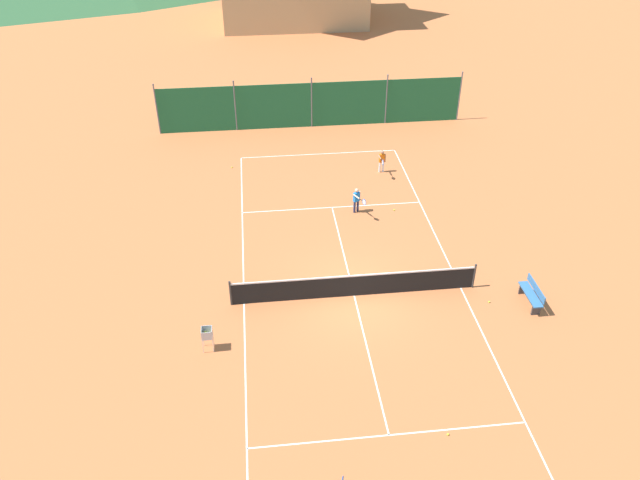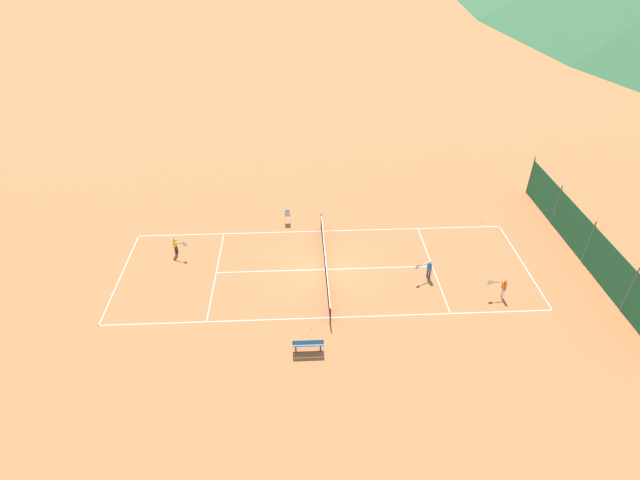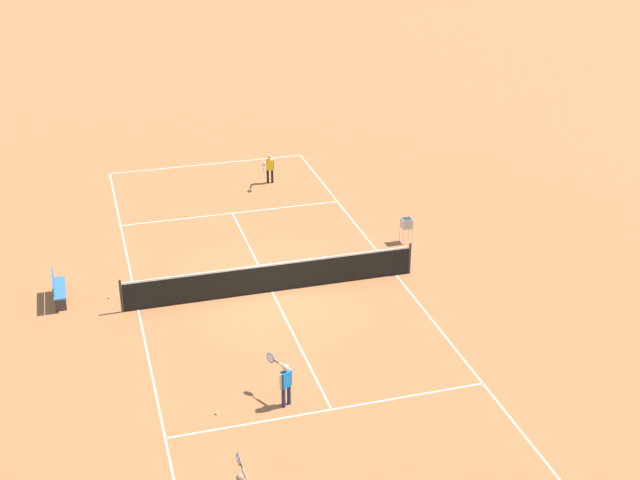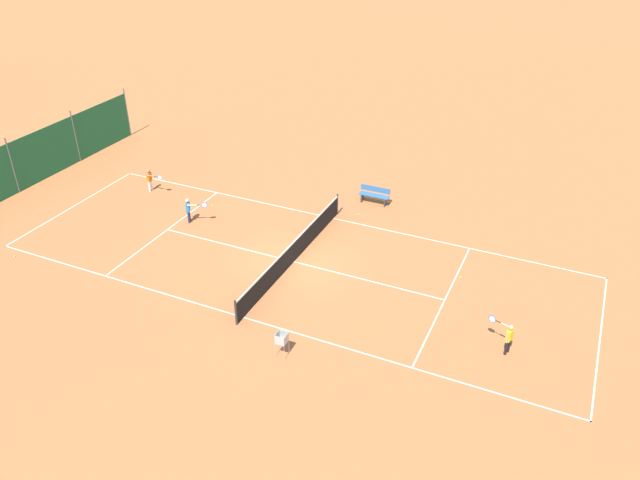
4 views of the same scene
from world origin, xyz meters
TOP-DOWN VIEW (x-y plane):
  - ground_plane at (0.00, 0.00)m, footprint 600.00×600.00m
  - court_line_markings at (0.00, 0.00)m, footprint 8.25×23.85m
  - tennis_net at (0.00, 0.00)m, footprint 9.18×0.08m
  - windscreen_fence_far at (-0.00, 15.50)m, footprint 17.28×0.08m
  - player_near_service at (2.90, 9.50)m, footprint 0.40×1.00m
  - player_far_baseline at (-2.05, -9.02)m, footprint 0.65×0.93m
  - player_far_service at (1.04, 5.86)m, footprint 0.46×1.03m
  - tennis_ball_near_corner at (4.88, -0.96)m, footprint 0.07×0.07m
  - tennis_ball_service_box at (1.69, -6.59)m, footprint 0.07×0.07m
  - tennis_ball_by_net_left at (2.77, 5.81)m, footprint 0.07×0.07m
  - tennis_ball_alley_right at (-4.57, 10.84)m, footprint 0.07×0.07m
  - ball_hopper at (-5.30, -2.23)m, footprint 0.36×0.36m
  - courtside_bench at (6.34, -1.19)m, footprint 0.36×1.50m

SIDE VIEW (x-z plane):
  - ground_plane at x=0.00m, z-range 0.00..0.00m
  - court_line_markings at x=0.00m, z-range 0.00..0.01m
  - tennis_ball_near_corner at x=4.88m, z-range 0.00..0.07m
  - tennis_ball_service_box at x=1.69m, z-range 0.00..0.07m
  - tennis_ball_by_net_left at x=2.77m, z-range 0.00..0.07m
  - tennis_ball_alley_right at x=-4.57m, z-range 0.00..0.07m
  - courtside_bench at x=6.34m, z-range 0.03..0.87m
  - tennis_net at x=0.00m, z-range -0.03..1.03m
  - ball_hopper at x=-5.30m, z-range 0.21..1.10m
  - player_near_service at x=2.90m, z-range 0.10..1.28m
  - player_far_baseline at x=-2.05m, z-range 0.10..1.28m
  - player_far_service at x=1.04m, z-range 0.10..1.30m
  - windscreen_fence_far at x=0.00m, z-range -0.14..2.76m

